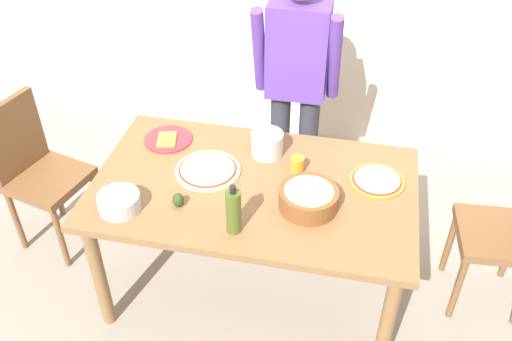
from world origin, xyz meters
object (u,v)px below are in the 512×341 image
object	(u,v)px
person_cook	(296,80)
cup_orange	(297,165)
dining_table	(254,198)
popcorn_bowl	(309,197)
steel_pot	(267,143)
pizza_raw_on_board	(208,170)
pizza_cooked_on_tray	(377,180)
mixing_bowl_steel	(119,202)
chair_wooden_left	(37,167)
avocado	(178,200)
olive_oil_bottle	(234,211)
plate_with_slice	(168,139)

from	to	relation	value
person_cook	cup_orange	xyz separation A→B (m)	(0.11, -0.61, -0.14)
dining_table	popcorn_bowl	xyz separation A→B (m)	(0.29, -0.11, 0.15)
steel_pot	pizza_raw_on_board	bearing A→B (deg)	-141.08
pizza_cooked_on_tray	steel_pot	world-z (taller)	steel_pot
cup_orange	mixing_bowl_steel	bearing A→B (deg)	-149.50
cup_orange	dining_table	bearing A→B (deg)	-141.91
chair_wooden_left	avocado	bearing A→B (deg)	-20.26
dining_table	steel_pot	distance (m)	0.31
mixing_bowl_steel	avocado	bearing A→B (deg)	16.35
person_cook	dining_table	bearing A→B (deg)	-96.50
pizza_raw_on_board	pizza_cooked_on_tray	size ratio (longest dim) A/B	1.21
olive_oil_bottle	popcorn_bowl	bearing A→B (deg)	36.17
mixing_bowl_steel	olive_oil_bottle	distance (m)	0.57
pizza_raw_on_board	cup_orange	world-z (taller)	cup_orange
plate_with_slice	mixing_bowl_steel	distance (m)	0.58
olive_oil_bottle	mixing_bowl_steel	bearing A→B (deg)	177.41
chair_wooden_left	pizza_cooked_on_tray	world-z (taller)	chair_wooden_left
dining_table	popcorn_bowl	bearing A→B (deg)	-20.42
plate_with_slice	avocado	size ratio (longest dim) A/B	3.71
popcorn_bowl	cup_orange	bearing A→B (deg)	109.95
chair_wooden_left	pizza_cooked_on_tray	xyz separation A→B (m)	(1.92, 0.01, 0.23)
olive_oil_bottle	cup_orange	xyz separation A→B (m)	(0.21, 0.48, -0.07)
pizza_cooked_on_tray	olive_oil_bottle	size ratio (longest dim) A/B	1.08
avocado	olive_oil_bottle	bearing A→B (deg)	-19.09
avocado	dining_table	bearing A→B (deg)	35.64
person_cook	pizza_raw_on_board	distance (m)	0.80
person_cook	plate_with_slice	xyz separation A→B (m)	(-0.63, -0.49, -0.17)
pizza_raw_on_board	mixing_bowl_steel	size ratio (longest dim) A/B	1.68
pizza_raw_on_board	mixing_bowl_steel	xyz separation A→B (m)	(-0.33, -0.36, 0.03)
person_cook	plate_with_slice	distance (m)	0.81
pizza_cooked_on_tray	avocado	distance (m)	0.99
dining_table	person_cook	bearing A→B (deg)	83.50
avocado	plate_with_slice	bearing A→B (deg)	114.29
person_cook	mixing_bowl_steel	xyz separation A→B (m)	(-0.67, -1.06, -0.14)
plate_with_slice	avocado	xyz separation A→B (m)	(0.22, -0.50, 0.03)
cup_orange	avocado	size ratio (longest dim) A/B	1.21
steel_pot	cup_orange	distance (m)	0.22
steel_pot	cup_orange	xyz separation A→B (m)	(0.18, -0.12, -0.02)
mixing_bowl_steel	person_cook	bearing A→B (deg)	57.86
dining_table	plate_with_slice	xyz separation A→B (m)	(-0.54, 0.27, 0.10)
dining_table	pizza_cooked_on_tray	distance (m)	0.62
pizza_raw_on_board	chair_wooden_left	bearing A→B (deg)	175.16
person_cook	popcorn_bowl	size ratio (longest dim) A/B	5.79
mixing_bowl_steel	pizza_raw_on_board	bearing A→B (deg)	47.46
plate_with_slice	avocado	bearing A→B (deg)	-65.71
olive_oil_bottle	avocado	bearing A→B (deg)	160.91
person_cook	avocado	world-z (taller)	person_cook
avocado	person_cook	bearing A→B (deg)	67.73
mixing_bowl_steel	olive_oil_bottle	bearing A→B (deg)	-2.59
mixing_bowl_steel	avocado	distance (m)	0.27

